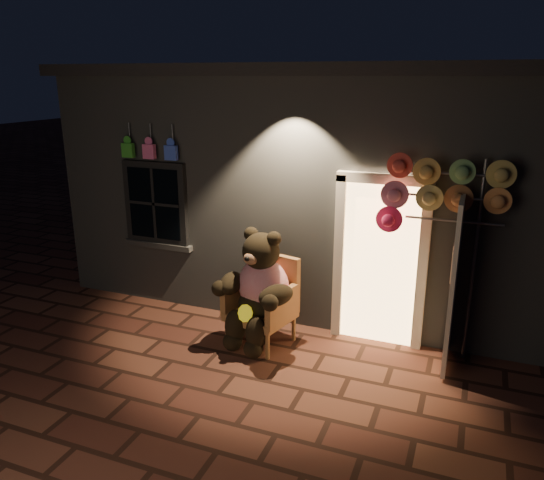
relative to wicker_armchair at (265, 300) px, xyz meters
The scene contains 5 objects.
ground 1.08m from the wicker_armchair, 90.53° to the right, with size 60.00×60.00×0.00m, color brown.
shop_building 3.28m from the wicker_armchair, 90.13° to the left, with size 7.30×5.95×3.51m.
wicker_armchair is the anchor object (origin of this frame).
teddy_bear 0.25m from the wicker_armchair, 98.63° to the right, with size 1.06×0.94×1.50m.
hat_rack 2.52m from the wicker_armchair, 10.09° to the left, with size 1.39×0.22×2.45m.
Camera 1 is at (2.38, -4.85, 3.30)m, focal length 35.00 mm.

